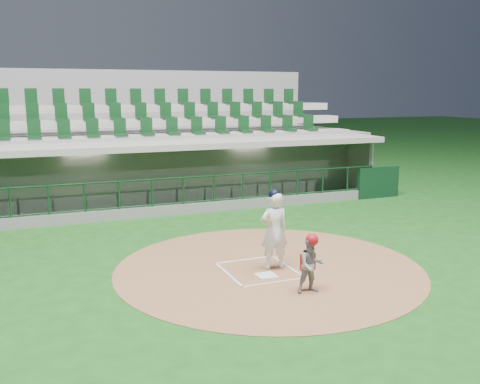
% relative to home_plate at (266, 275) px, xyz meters
% --- Properties ---
extents(ground, '(120.00, 120.00, 0.00)m').
position_rel_home_plate_xyz_m(ground, '(0.00, 0.70, -0.02)').
color(ground, '#144715').
rests_on(ground, ground).
extents(dirt_circle, '(7.20, 7.20, 0.01)m').
position_rel_home_plate_xyz_m(dirt_circle, '(0.30, 0.50, -0.02)').
color(dirt_circle, brown).
rests_on(dirt_circle, ground).
extents(home_plate, '(0.43, 0.43, 0.02)m').
position_rel_home_plate_xyz_m(home_plate, '(0.00, 0.00, 0.00)').
color(home_plate, silver).
rests_on(home_plate, dirt_circle).
extents(batter_box_chalk, '(1.55, 1.80, 0.01)m').
position_rel_home_plate_xyz_m(batter_box_chalk, '(0.00, 0.40, -0.00)').
color(batter_box_chalk, white).
rests_on(batter_box_chalk, ground).
extents(dugout_structure, '(16.40, 3.70, 3.00)m').
position_rel_home_plate_xyz_m(dugout_structure, '(0.09, 8.53, 0.94)').
color(dugout_structure, slate).
rests_on(dugout_structure, ground).
extents(seating_deck, '(17.00, 6.72, 5.15)m').
position_rel_home_plate_xyz_m(seating_deck, '(0.00, 11.61, 1.40)').
color(seating_deck, gray).
rests_on(seating_deck, ground).
extents(batter, '(0.88, 0.88, 1.89)m').
position_rel_home_plate_xyz_m(batter, '(0.37, 0.39, 0.93)').
color(batter, white).
rests_on(batter, dirt_circle).
extents(catcher, '(0.61, 0.50, 1.24)m').
position_rel_home_plate_xyz_m(catcher, '(0.44, -1.23, 0.60)').
color(catcher, gray).
rests_on(catcher, dirt_circle).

